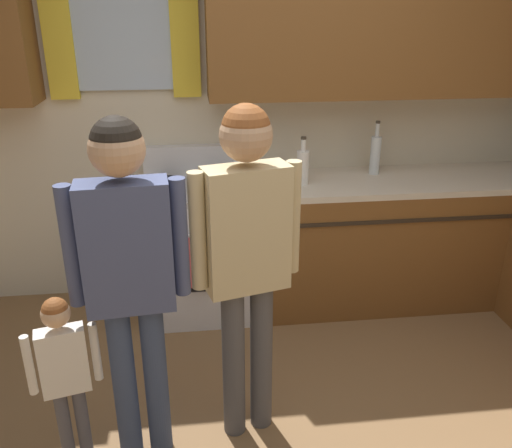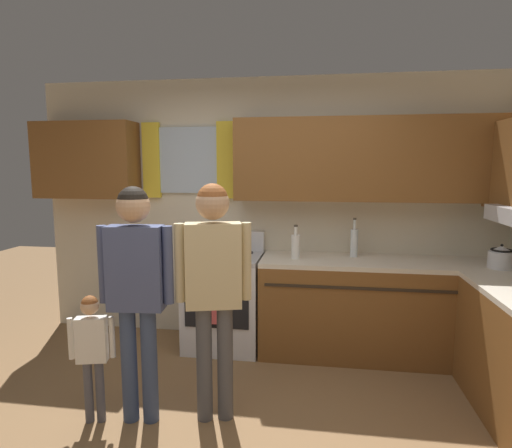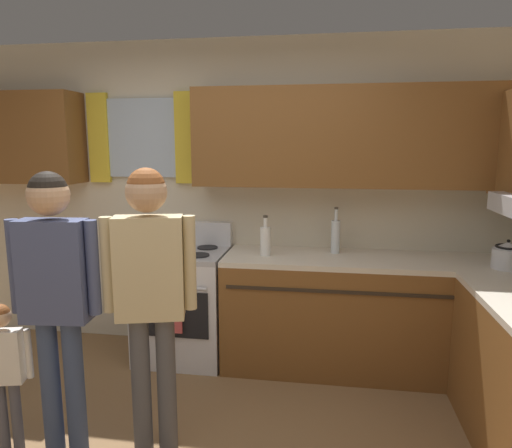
% 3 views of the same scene
% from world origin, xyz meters
% --- Properties ---
extents(back_wall_unit, '(4.60, 0.42, 2.60)m').
position_xyz_m(back_wall_unit, '(0.08, 1.81, 1.51)').
color(back_wall_unit, beige).
rests_on(back_wall_unit, ground).
extents(kitchen_counter_run, '(2.27, 2.15, 0.90)m').
position_xyz_m(kitchen_counter_run, '(1.50, 1.11, 0.45)').
color(kitchen_counter_run, brown).
rests_on(kitchen_counter_run, ground).
extents(stove_oven, '(0.71, 0.67, 1.10)m').
position_xyz_m(stove_oven, '(-0.35, 1.54, 0.47)').
color(stove_oven, silver).
rests_on(stove_oven, ground).
extents(bottle_tall_clear, '(0.07, 0.07, 0.37)m').
position_xyz_m(bottle_tall_clear, '(0.88, 1.66, 1.04)').
color(bottle_tall_clear, silver).
rests_on(bottle_tall_clear, kitchen_counter_run).
extents(bottle_milk_white, '(0.08, 0.08, 0.31)m').
position_xyz_m(bottle_milk_white, '(0.34, 1.50, 1.02)').
color(bottle_milk_white, white).
rests_on(bottle_milk_white, kitchen_counter_run).
extents(adult_holding_child, '(0.50, 0.22, 1.61)m').
position_xyz_m(adult_holding_child, '(-0.64, 0.25, 1.02)').
color(adult_holding_child, '#38476B').
rests_on(adult_holding_child, ground).
extents(adult_in_plaid, '(0.49, 0.24, 1.63)m').
position_xyz_m(adult_in_plaid, '(-0.14, 0.35, 1.03)').
color(adult_in_plaid, '#4C4C51').
rests_on(adult_in_plaid, ground).
extents(small_child, '(0.30, 0.13, 0.89)m').
position_xyz_m(small_child, '(-0.95, 0.19, 0.56)').
color(small_child, '#4C4C56').
rests_on(small_child, ground).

